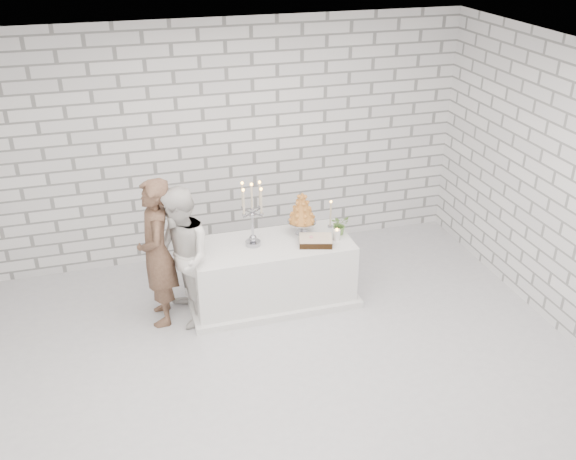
# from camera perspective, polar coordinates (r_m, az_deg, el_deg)

# --- Properties ---
(ground) EXTENTS (6.00, 5.00, 0.01)m
(ground) POSITION_cam_1_polar(r_m,az_deg,el_deg) (6.52, -0.23, -12.00)
(ground) COLOR silver
(ground) RESTS_ON ground
(ceiling) EXTENTS (6.00, 5.00, 0.01)m
(ceiling) POSITION_cam_1_polar(r_m,az_deg,el_deg) (5.17, -0.29, 14.70)
(ceiling) COLOR white
(ceiling) RESTS_ON ground
(wall_back) EXTENTS (6.00, 0.01, 3.00)m
(wall_back) POSITION_cam_1_polar(r_m,az_deg,el_deg) (7.93, -5.29, 7.81)
(wall_back) COLOR white
(wall_back) RESTS_ON ground
(wall_front) EXTENTS (6.00, 0.01, 3.00)m
(wall_front) POSITION_cam_1_polar(r_m,az_deg,el_deg) (3.79, 10.73, -17.21)
(wall_front) COLOR white
(wall_front) RESTS_ON ground
(wall_right) EXTENTS (0.01, 5.00, 3.00)m
(wall_right) POSITION_cam_1_polar(r_m,az_deg,el_deg) (7.05, 23.93, 2.95)
(wall_right) COLOR white
(wall_right) RESTS_ON ground
(cake_table) EXTENTS (1.80, 0.80, 0.75)m
(cake_table) POSITION_cam_1_polar(r_m,az_deg,el_deg) (7.27, -1.47, -3.80)
(cake_table) COLOR white
(cake_table) RESTS_ON ground
(groom) EXTENTS (0.42, 0.62, 1.67)m
(groom) POSITION_cam_1_polar(r_m,az_deg,el_deg) (6.86, -11.71, -2.02)
(groom) COLOR #513628
(groom) RESTS_ON ground
(bride) EXTENTS (0.67, 0.82, 1.57)m
(bride) POSITION_cam_1_polar(r_m,az_deg,el_deg) (6.81, -9.61, -2.51)
(bride) COLOR white
(bride) RESTS_ON ground
(candelabra) EXTENTS (0.35, 0.35, 0.75)m
(candelabra) POSITION_cam_1_polar(r_m,az_deg,el_deg) (6.89, -3.23, 1.38)
(candelabra) COLOR #9999A3
(candelabra) RESTS_ON cake_table
(croquembouche) EXTENTS (0.42, 0.42, 0.52)m
(croquembouche) POSITION_cam_1_polar(r_m,az_deg,el_deg) (7.18, 1.26, 1.53)
(croquembouche) COLOR #AB672A
(croquembouche) RESTS_ON cake_table
(chocolate_cake) EXTENTS (0.42, 0.35, 0.08)m
(chocolate_cake) POSITION_cam_1_polar(r_m,az_deg,el_deg) (7.06, 2.50, -0.97)
(chocolate_cake) COLOR black
(chocolate_cake) RESTS_ON cake_table
(pillar_candle) EXTENTS (0.09, 0.09, 0.12)m
(pillar_candle) POSITION_cam_1_polar(r_m,az_deg,el_deg) (7.15, 4.41, -0.44)
(pillar_candle) COLOR white
(pillar_candle) RESTS_ON cake_table
(extra_taper) EXTENTS (0.07, 0.07, 0.32)m
(extra_taper) POSITION_cam_1_polar(r_m,az_deg,el_deg) (7.38, 3.85, 1.36)
(extra_taper) COLOR beige
(extra_taper) RESTS_ON cake_table
(flowers) EXTENTS (0.25, 0.23, 0.23)m
(flowers) POSITION_cam_1_polar(r_m,az_deg,el_deg) (7.26, 4.66, 0.49)
(flowers) COLOR #437631
(flowers) RESTS_ON cake_table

